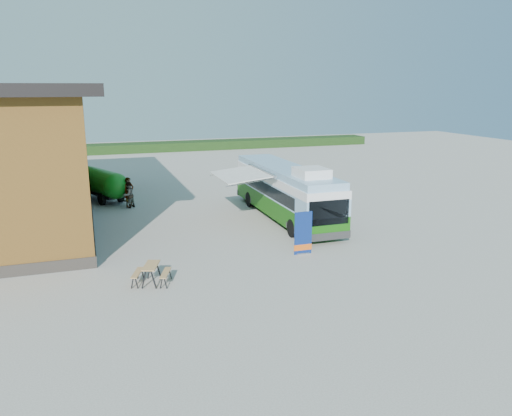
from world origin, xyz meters
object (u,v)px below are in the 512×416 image
object	(u,v)px
bus	(285,190)
person_a	(129,192)
person_b	(129,195)
slurry_tanker	(102,183)
banner	(303,237)
picnic_table	(151,270)

from	to	relation	value
bus	person_a	world-z (taller)	bus
person_b	slurry_tanker	distance (m)	3.01
banner	person_b	size ratio (longest dim) A/B	1.21
banner	slurry_tanker	world-z (taller)	slurry_tanker
person_b	slurry_tanker	world-z (taller)	slurry_tanker
bus	slurry_tanker	xyz separation A→B (m)	(-9.73, 8.02, -0.43)
person_b	slurry_tanker	xyz separation A→B (m)	(-1.44, 2.61, 0.39)
picnic_table	person_a	bearing A→B (deg)	107.64
picnic_table	person_b	xyz separation A→B (m)	(0.25, 12.92, 0.25)
bus	person_b	size ratio (longest dim) A/B	6.84
banner	picnic_table	distance (m)	7.05
banner	slurry_tanker	size ratio (longest dim) A/B	0.37
bus	person_b	distance (m)	9.93
picnic_table	slurry_tanker	distance (m)	15.59
picnic_table	person_b	size ratio (longest dim) A/B	1.01
bus	picnic_table	bearing A→B (deg)	-138.68
picnic_table	person_b	bearing A→B (deg)	107.94
banner	person_b	bearing A→B (deg)	119.88
person_a	slurry_tanker	world-z (taller)	slurry_tanker
person_a	slurry_tanker	bearing A→B (deg)	94.51
bus	person_b	world-z (taller)	bus
bus	person_a	xyz separation A→B (m)	(-8.21, 5.81, -0.71)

